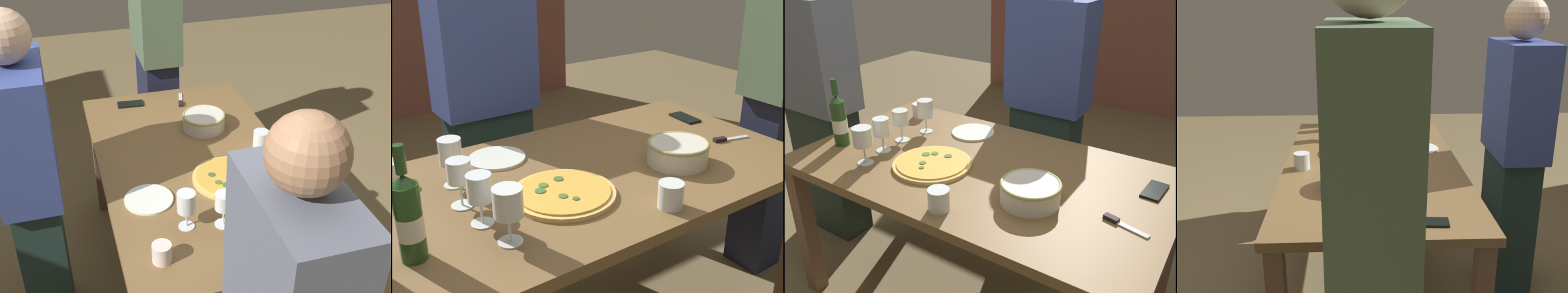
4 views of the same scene
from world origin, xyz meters
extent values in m
cube|color=brown|center=(0.00, 0.00, 0.73)|extent=(1.60, 0.90, 0.04)
cube|color=brown|center=(-0.74, -0.40, 0.35)|extent=(0.07, 0.07, 0.71)
cube|color=brown|center=(-0.74, 0.40, 0.35)|extent=(0.07, 0.07, 0.71)
cube|color=brown|center=(0.74, 0.40, 0.35)|extent=(0.07, 0.07, 0.71)
cylinder|color=#DFB664|center=(-0.17, -0.11, 0.76)|extent=(0.34, 0.34, 0.02)
cylinder|color=gold|center=(-0.17, -0.11, 0.77)|extent=(0.30, 0.30, 0.01)
cylinder|color=#526A2F|center=(-0.20, -0.14, 0.77)|extent=(0.03, 0.03, 0.00)
cylinder|color=#45612C|center=(-0.14, -0.03, 0.77)|extent=(0.03, 0.03, 0.00)
cylinder|color=#3D7030|center=(-0.24, -0.07, 0.77)|extent=(0.04, 0.04, 0.00)
cylinder|color=#4F7423|center=(-0.21, -0.05, 0.77)|extent=(0.03, 0.03, 0.00)
cylinder|color=#48612A|center=(-0.17, -0.18, 0.77)|extent=(0.02, 0.02, 0.00)
cylinder|color=silver|center=(0.31, -0.13, 0.79)|extent=(0.22, 0.22, 0.08)
torus|color=tan|center=(0.31, -0.13, 0.83)|extent=(0.23, 0.23, 0.01)
cylinder|color=#22481D|center=(-0.67, -0.17, 0.86)|extent=(0.07, 0.07, 0.21)
cone|color=#22481D|center=(-0.67, -0.17, 0.98)|extent=(0.07, 0.07, 0.03)
cylinder|color=#22481D|center=(-0.67, -0.17, 1.03)|extent=(0.03, 0.03, 0.07)
cylinder|color=silver|center=(-0.67, -0.17, 0.85)|extent=(0.07, 0.07, 0.06)
cylinder|color=white|center=(-0.45, -0.12, 0.75)|extent=(0.07, 0.07, 0.00)
cylinder|color=white|center=(-0.45, -0.12, 0.79)|extent=(0.01, 0.01, 0.07)
cylinder|color=white|center=(-0.45, -0.12, 0.87)|extent=(0.07, 0.07, 0.08)
cylinder|color=maroon|center=(-0.45, -0.12, 0.84)|extent=(0.06, 0.06, 0.03)
cylinder|color=white|center=(-0.43, 0.16, 0.75)|extent=(0.07, 0.07, 0.00)
cylinder|color=white|center=(-0.43, 0.16, 0.79)|extent=(0.01, 0.01, 0.08)
cylinder|color=white|center=(-0.43, 0.16, 0.87)|extent=(0.08, 0.08, 0.09)
cylinder|color=maroon|center=(-0.43, 0.16, 0.85)|extent=(0.07, 0.07, 0.04)
cylinder|color=white|center=(-0.43, -0.25, 0.75)|extent=(0.07, 0.07, 0.00)
cylinder|color=white|center=(-0.43, -0.25, 0.79)|extent=(0.01, 0.01, 0.08)
cylinder|color=white|center=(-0.43, -0.25, 0.87)|extent=(0.08, 0.08, 0.08)
cylinder|color=maroon|center=(-0.43, -0.25, 0.84)|extent=(0.07, 0.07, 0.02)
cylinder|color=white|center=(-0.46, 0.02, 0.75)|extent=(0.07, 0.07, 0.00)
cylinder|color=white|center=(-0.46, 0.02, 0.79)|extent=(0.01, 0.01, 0.08)
cylinder|color=white|center=(-0.46, 0.02, 0.87)|extent=(0.07, 0.07, 0.07)
cylinder|color=white|center=(0.06, -0.36, 0.79)|extent=(0.08, 0.08, 0.08)
cylinder|color=silver|center=(-0.60, 0.30, 0.79)|extent=(0.08, 0.08, 0.08)
cylinder|color=white|center=(-0.22, 0.27, 0.76)|extent=(0.21, 0.21, 0.01)
cube|color=black|center=(0.67, 0.19, 0.76)|extent=(0.08, 0.15, 0.01)
cube|color=silver|center=(0.67, -0.10, 0.75)|extent=(0.12, 0.05, 0.01)
cube|color=black|center=(0.60, -0.08, 0.76)|extent=(0.06, 0.04, 0.02)
cube|color=#1D3330|center=(-0.04, 0.75, 0.39)|extent=(0.37, 0.20, 0.78)
cube|color=#364891|center=(-0.04, 0.75, 1.07)|extent=(0.43, 0.24, 0.59)
cube|color=#24332C|center=(-1.09, 0.04, 0.39)|extent=(0.38, 0.20, 0.79)
cube|color=slate|center=(-1.09, 0.04, 1.08)|extent=(0.45, 0.24, 0.59)
camera|label=1|loc=(-2.05, 0.59, 2.19)|focal=49.53mm
camera|label=2|loc=(-0.92, -1.32, 1.52)|focal=46.10mm
camera|label=3|loc=(0.89, -1.35, 1.61)|focal=39.25mm
camera|label=4|loc=(2.27, -0.10, 1.59)|focal=42.99mm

